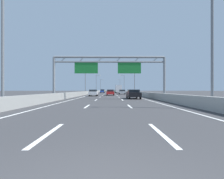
% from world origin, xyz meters
% --- Properties ---
extents(ground_plane, '(260.00, 260.00, 0.00)m').
position_xyz_m(ground_plane, '(0.00, 100.00, 0.00)').
color(ground_plane, '#38383A').
extents(lane_dash_left_0, '(0.16, 3.00, 0.01)m').
position_xyz_m(lane_dash_left_0, '(-1.80, 3.50, 0.01)').
color(lane_dash_left_0, white).
rests_on(lane_dash_left_0, ground_plane).
extents(lane_dash_left_1, '(0.16, 3.00, 0.01)m').
position_xyz_m(lane_dash_left_1, '(-1.80, 12.50, 0.01)').
color(lane_dash_left_1, white).
rests_on(lane_dash_left_1, ground_plane).
extents(lane_dash_left_2, '(0.16, 3.00, 0.01)m').
position_xyz_m(lane_dash_left_2, '(-1.80, 21.50, 0.01)').
color(lane_dash_left_2, white).
rests_on(lane_dash_left_2, ground_plane).
extents(lane_dash_left_3, '(0.16, 3.00, 0.01)m').
position_xyz_m(lane_dash_left_3, '(-1.80, 30.50, 0.01)').
color(lane_dash_left_3, white).
rests_on(lane_dash_left_3, ground_plane).
extents(lane_dash_left_4, '(0.16, 3.00, 0.01)m').
position_xyz_m(lane_dash_left_4, '(-1.80, 39.50, 0.01)').
color(lane_dash_left_4, white).
rests_on(lane_dash_left_4, ground_plane).
extents(lane_dash_left_5, '(0.16, 3.00, 0.01)m').
position_xyz_m(lane_dash_left_5, '(-1.80, 48.50, 0.01)').
color(lane_dash_left_5, white).
rests_on(lane_dash_left_5, ground_plane).
extents(lane_dash_left_6, '(0.16, 3.00, 0.01)m').
position_xyz_m(lane_dash_left_6, '(-1.80, 57.50, 0.01)').
color(lane_dash_left_6, white).
rests_on(lane_dash_left_6, ground_plane).
extents(lane_dash_left_7, '(0.16, 3.00, 0.01)m').
position_xyz_m(lane_dash_left_7, '(-1.80, 66.50, 0.01)').
color(lane_dash_left_7, white).
rests_on(lane_dash_left_7, ground_plane).
extents(lane_dash_left_8, '(0.16, 3.00, 0.01)m').
position_xyz_m(lane_dash_left_8, '(-1.80, 75.50, 0.01)').
color(lane_dash_left_8, white).
rests_on(lane_dash_left_8, ground_plane).
extents(lane_dash_left_9, '(0.16, 3.00, 0.01)m').
position_xyz_m(lane_dash_left_9, '(-1.80, 84.50, 0.01)').
color(lane_dash_left_9, white).
rests_on(lane_dash_left_9, ground_plane).
extents(lane_dash_left_10, '(0.16, 3.00, 0.01)m').
position_xyz_m(lane_dash_left_10, '(-1.80, 93.50, 0.01)').
color(lane_dash_left_10, white).
rests_on(lane_dash_left_10, ground_plane).
extents(lane_dash_left_11, '(0.16, 3.00, 0.01)m').
position_xyz_m(lane_dash_left_11, '(-1.80, 102.50, 0.01)').
color(lane_dash_left_11, white).
rests_on(lane_dash_left_11, ground_plane).
extents(lane_dash_left_12, '(0.16, 3.00, 0.01)m').
position_xyz_m(lane_dash_left_12, '(-1.80, 111.50, 0.01)').
color(lane_dash_left_12, white).
rests_on(lane_dash_left_12, ground_plane).
extents(lane_dash_left_13, '(0.16, 3.00, 0.01)m').
position_xyz_m(lane_dash_left_13, '(-1.80, 120.50, 0.01)').
color(lane_dash_left_13, white).
rests_on(lane_dash_left_13, ground_plane).
extents(lane_dash_left_14, '(0.16, 3.00, 0.01)m').
position_xyz_m(lane_dash_left_14, '(-1.80, 129.50, 0.01)').
color(lane_dash_left_14, white).
rests_on(lane_dash_left_14, ground_plane).
extents(lane_dash_left_15, '(0.16, 3.00, 0.01)m').
position_xyz_m(lane_dash_left_15, '(-1.80, 138.50, 0.01)').
color(lane_dash_left_15, white).
rests_on(lane_dash_left_15, ground_plane).
extents(lane_dash_left_16, '(0.16, 3.00, 0.01)m').
position_xyz_m(lane_dash_left_16, '(-1.80, 147.50, 0.01)').
color(lane_dash_left_16, white).
rests_on(lane_dash_left_16, ground_plane).
extents(lane_dash_left_17, '(0.16, 3.00, 0.01)m').
position_xyz_m(lane_dash_left_17, '(-1.80, 156.50, 0.01)').
color(lane_dash_left_17, white).
rests_on(lane_dash_left_17, ground_plane).
extents(lane_dash_right_0, '(0.16, 3.00, 0.01)m').
position_xyz_m(lane_dash_right_0, '(1.80, 3.50, 0.01)').
color(lane_dash_right_0, white).
rests_on(lane_dash_right_0, ground_plane).
extents(lane_dash_right_1, '(0.16, 3.00, 0.01)m').
position_xyz_m(lane_dash_right_1, '(1.80, 12.50, 0.01)').
color(lane_dash_right_1, white).
rests_on(lane_dash_right_1, ground_plane).
extents(lane_dash_right_2, '(0.16, 3.00, 0.01)m').
position_xyz_m(lane_dash_right_2, '(1.80, 21.50, 0.01)').
color(lane_dash_right_2, white).
rests_on(lane_dash_right_2, ground_plane).
extents(lane_dash_right_3, '(0.16, 3.00, 0.01)m').
position_xyz_m(lane_dash_right_3, '(1.80, 30.50, 0.01)').
color(lane_dash_right_3, white).
rests_on(lane_dash_right_3, ground_plane).
extents(lane_dash_right_4, '(0.16, 3.00, 0.01)m').
position_xyz_m(lane_dash_right_4, '(1.80, 39.50, 0.01)').
color(lane_dash_right_4, white).
rests_on(lane_dash_right_4, ground_plane).
extents(lane_dash_right_5, '(0.16, 3.00, 0.01)m').
position_xyz_m(lane_dash_right_5, '(1.80, 48.50, 0.01)').
color(lane_dash_right_5, white).
rests_on(lane_dash_right_5, ground_plane).
extents(lane_dash_right_6, '(0.16, 3.00, 0.01)m').
position_xyz_m(lane_dash_right_6, '(1.80, 57.50, 0.01)').
color(lane_dash_right_6, white).
rests_on(lane_dash_right_6, ground_plane).
extents(lane_dash_right_7, '(0.16, 3.00, 0.01)m').
position_xyz_m(lane_dash_right_7, '(1.80, 66.50, 0.01)').
color(lane_dash_right_7, white).
rests_on(lane_dash_right_7, ground_plane).
extents(lane_dash_right_8, '(0.16, 3.00, 0.01)m').
position_xyz_m(lane_dash_right_8, '(1.80, 75.50, 0.01)').
color(lane_dash_right_8, white).
rests_on(lane_dash_right_8, ground_plane).
extents(lane_dash_right_9, '(0.16, 3.00, 0.01)m').
position_xyz_m(lane_dash_right_9, '(1.80, 84.50, 0.01)').
color(lane_dash_right_9, white).
rests_on(lane_dash_right_9, ground_plane).
extents(lane_dash_right_10, '(0.16, 3.00, 0.01)m').
position_xyz_m(lane_dash_right_10, '(1.80, 93.50, 0.01)').
color(lane_dash_right_10, white).
rests_on(lane_dash_right_10, ground_plane).
extents(lane_dash_right_11, '(0.16, 3.00, 0.01)m').
position_xyz_m(lane_dash_right_11, '(1.80, 102.50, 0.01)').
color(lane_dash_right_11, white).
rests_on(lane_dash_right_11, ground_plane).
extents(lane_dash_right_12, '(0.16, 3.00, 0.01)m').
position_xyz_m(lane_dash_right_12, '(1.80, 111.50, 0.01)').
color(lane_dash_right_12, white).
rests_on(lane_dash_right_12, ground_plane).
extents(lane_dash_right_13, '(0.16, 3.00, 0.01)m').
position_xyz_m(lane_dash_right_13, '(1.80, 120.50, 0.01)').
color(lane_dash_right_13, white).
rests_on(lane_dash_right_13, ground_plane).
extents(lane_dash_right_14, '(0.16, 3.00, 0.01)m').
position_xyz_m(lane_dash_right_14, '(1.80, 129.50, 0.01)').
color(lane_dash_right_14, white).
rests_on(lane_dash_right_14, ground_plane).
extents(lane_dash_right_15, '(0.16, 3.00, 0.01)m').
position_xyz_m(lane_dash_right_15, '(1.80, 138.50, 0.01)').
color(lane_dash_right_15, white).
rests_on(lane_dash_right_15, ground_plane).
extents(lane_dash_right_16, '(0.16, 3.00, 0.01)m').
position_xyz_m(lane_dash_right_16, '(1.80, 147.50, 0.01)').
color(lane_dash_right_16, white).
rests_on(lane_dash_right_16, ground_plane).
extents(lane_dash_right_17, '(0.16, 3.00, 0.01)m').
position_xyz_m(lane_dash_right_17, '(1.80, 156.50, 0.01)').
color(lane_dash_right_17, white).
rests_on(lane_dash_right_17, ground_plane).
extents(edge_line_left, '(0.16, 176.00, 0.01)m').
position_xyz_m(edge_line_left, '(-5.25, 88.00, 0.01)').
color(edge_line_left, white).
rests_on(edge_line_left, ground_plane).
extents(edge_line_right, '(0.16, 176.00, 0.01)m').
position_xyz_m(edge_line_right, '(5.25, 88.00, 0.01)').
color(edge_line_right, white).
rests_on(edge_line_right, ground_plane).
extents(barrier_left, '(0.45, 220.00, 0.95)m').
position_xyz_m(barrier_left, '(-6.90, 110.00, 0.47)').
color(barrier_left, '#9E9E99').
rests_on(barrier_left, ground_plane).
extents(barrier_right, '(0.45, 220.00, 0.95)m').
position_xyz_m(barrier_right, '(6.90, 110.00, 0.47)').
color(barrier_right, '#9E9E99').
rests_on(barrier_right, ground_plane).
extents(sign_gantry, '(16.56, 0.36, 6.36)m').
position_xyz_m(sign_gantry, '(-0.05, 23.08, 4.82)').
color(sign_gantry, gray).
rests_on(sign_gantry, ground_plane).
extents(streetlamp_left_near, '(2.58, 0.28, 9.50)m').
position_xyz_m(streetlamp_left_near, '(-7.47, 10.58, 5.40)').
color(streetlamp_left_near, slate).
rests_on(streetlamp_left_near, ground_plane).
extents(streetlamp_right_near, '(2.58, 0.28, 9.50)m').
position_xyz_m(streetlamp_right_near, '(7.47, 10.58, 5.40)').
color(streetlamp_right_near, slate).
rests_on(streetlamp_right_near, ground_plane).
extents(streetlamp_left_mid, '(2.58, 0.28, 9.50)m').
position_xyz_m(streetlamp_left_mid, '(-7.47, 51.41, 5.40)').
color(streetlamp_left_mid, slate).
rests_on(streetlamp_left_mid, ground_plane).
extents(streetlamp_right_mid, '(2.58, 0.28, 9.50)m').
position_xyz_m(streetlamp_right_mid, '(7.47, 51.41, 5.40)').
color(streetlamp_right_mid, slate).
rests_on(streetlamp_right_mid, ground_plane).
extents(streetlamp_left_far, '(2.58, 0.28, 9.50)m').
position_xyz_m(streetlamp_left_far, '(-7.47, 92.23, 5.40)').
color(streetlamp_left_far, slate).
rests_on(streetlamp_left_far, ground_plane).
extents(streetlamp_right_far, '(2.58, 0.28, 9.50)m').
position_xyz_m(streetlamp_right_far, '(7.47, 92.23, 5.40)').
color(streetlamp_right_far, slate).
rests_on(streetlamp_right_far, ground_plane).
extents(streetlamp_left_distant, '(2.58, 0.28, 9.50)m').
position_xyz_m(streetlamp_left_distant, '(-7.47, 133.05, 5.40)').
color(streetlamp_left_distant, slate).
rests_on(streetlamp_left_distant, ground_plane).
extents(streetlamp_right_distant, '(2.58, 0.28, 9.50)m').
position_xyz_m(streetlamp_right_distant, '(7.47, 133.05, 5.40)').
color(streetlamp_right_distant, slate).
rests_on(streetlamp_right_distant, ground_plane).
extents(green_car, '(1.90, 4.68, 1.53)m').
position_xyz_m(green_car, '(3.36, 93.48, 0.78)').
color(green_car, '#1E7A38').
rests_on(green_car, ground_plane).
extents(silver_car, '(1.89, 4.30, 1.44)m').
position_xyz_m(silver_car, '(3.72, 50.66, 0.74)').
color(silver_car, '#A8ADB2').
rests_on(silver_car, ground_plane).
extents(blue_car, '(1.77, 4.27, 1.56)m').
position_xyz_m(blue_car, '(-3.47, 72.96, 0.78)').
color(blue_car, '#2347AD').
rests_on(blue_car, ground_plane).
extents(yellow_car, '(1.87, 4.15, 1.48)m').
position_xyz_m(yellow_car, '(-3.73, 85.19, 0.76)').
color(yellow_car, yellow).
rests_on(yellow_car, ground_plane).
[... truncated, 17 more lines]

